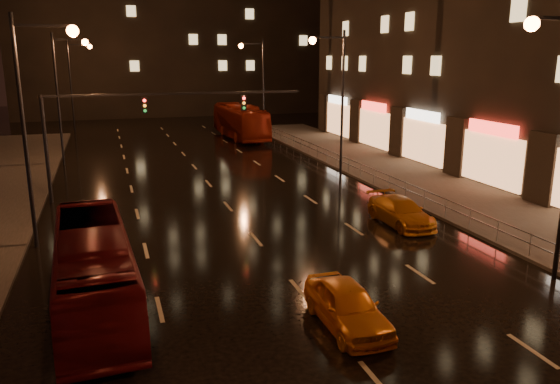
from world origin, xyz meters
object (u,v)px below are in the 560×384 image
bus_curb (240,122)px  taxi_far (401,212)px  bus_red (94,269)px  taxi_near (347,306)px

bus_curb → taxi_far: size_ratio=2.66×
bus_curb → taxi_far: 31.84m
bus_curb → bus_red: bearing=-112.5°
bus_curb → taxi_near: bearing=-100.8°
bus_red → bus_curb: (14.04, 37.00, 0.32)m
bus_red → taxi_far: bearing=16.6°
bus_red → taxi_far: (14.57, 5.18, -0.72)m
bus_curb → taxi_near: (-6.54, -40.82, -0.99)m
bus_red → taxi_near: bearing=-30.0°
taxi_near → bus_curb: bearing=81.0°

